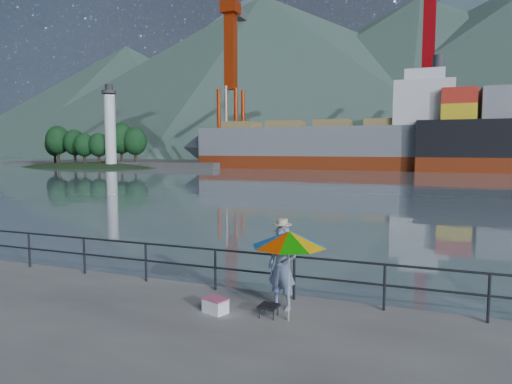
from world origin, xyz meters
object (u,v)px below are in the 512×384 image
(fisherman, at_px, (282,267))
(beach_umbrella, at_px, (289,239))
(cooler_bag, at_px, (215,306))
(bulk_carrier, at_px, (341,143))

(fisherman, bearing_deg, beach_umbrella, -50.75)
(cooler_bag, xyz_separation_m, bulk_carrier, (-10.14, 70.71, 4.05))
(fisherman, distance_m, cooler_bag, 1.64)
(fisherman, relative_size, bulk_carrier, 0.04)
(bulk_carrier, bearing_deg, cooler_bag, -81.84)
(fisherman, distance_m, bulk_carrier, 70.97)
(fisherman, distance_m, beach_umbrella, 1.04)
(fisherman, height_order, beach_umbrella, beach_umbrella)
(fisherman, bearing_deg, cooler_bag, -138.03)
(beach_umbrella, height_order, bulk_carrier, bulk_carrier)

